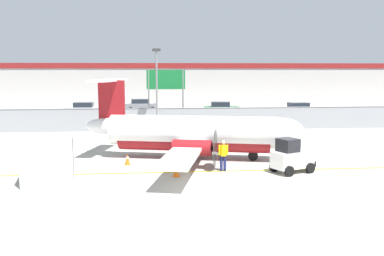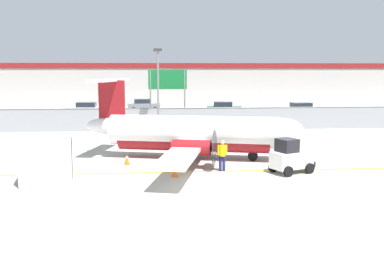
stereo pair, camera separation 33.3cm
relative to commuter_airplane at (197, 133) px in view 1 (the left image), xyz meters
name	(u,v)px [view 1 (the left image)]	position (x,y,z in m)	size (l,w,h in m)	color
ground_plane	(216,171)	(0.71, -3.38, -1.60)	(140.00, 140.00, 0.01)	#ADA89E
perimeter_fence	(191,118)	(0.71, 12.62, -0.49)	(98.00, 0.10, 2.10)	gray
parking_lot_strip	(182,116)	(0.71, 24.12, -1.54)	(98.00, 17.00, 0.12)	#38383A
background_building	(174,84)	(0.71, 42.61, 1.66)	(91.00, 8.10, 6.50)	#BCB7B2
commuter_airplane	(197,133)	(0.00, 0.00, 0.00)	(13.60, 15.93, 4.92)	white
baggage_tug	(292,157)	(4.69, -4.02, -0.75)	(2.58, 2.11, 1.88)	silver
ground_crew_worker	(223,154)	(1.07, -3.36, -0.65)	(0.54, 0.35, 1.70)	#191E4C
cargo_container	(48,161)	(-7.85, -5.01, -0.50)	(2.70, 2.37, 2.20)	#B7BCC1
traffic_cone_near_left	(127,159)	(-4.24, -1.26, -1.29)	(0.36, 0.36, 0.64)	orange
traffic_cone_near_right	(176,171)	(-1.54, -4.30, -1.29)	(0.36, 0.36, 0.64)	orange
traffic_cone_far_left	(68,171)	(-7.12, -3.99, -1.29)	(0.36, 0.36, 0.64)	orange
traffic_cone_far_right	(285,153)	(5.46, -0.35, -1.29)	(0.36, 0.36, 0.64)	orange
parked_car_0	(83,109)	(-11.01, 25.36, -0.71)	(4.23, 2.05, 1.58)	silver
parked_car_1	(141,105)	(-4.35, 30.58, -0.71)	(4.35, 2.33, 1.58)	gray
parked_car_2	(221,108)	(5.47, 24.76, -0.71)	(4.39, 2.42, 1.58)	#19662D
parked_car_3	(299,109)	(14.37, 22.70, -0.71)	(4.35, 2.33, 1.58)	navy
apron_light_pole	(157,84)	(-2.38, 10.39, 2.70)	(0.70, 0.30, 7.27)	slate
highway_sign	(166,85)	(-1.50, 14.14, 2.54)	(3.60, 0.14, 5.50)	slate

